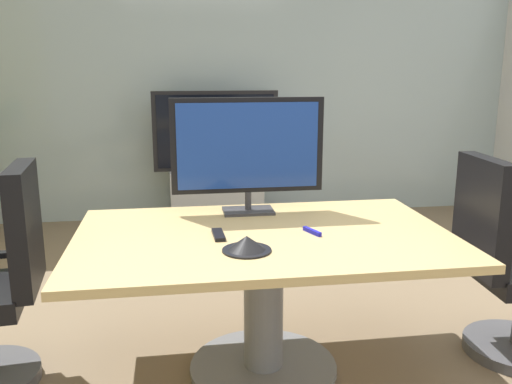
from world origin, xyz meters
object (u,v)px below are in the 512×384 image
object	(u,v)px
tv_monitor	(248,149)
wall_display_unit	(216,180)
remote_control	(218,235)
conference_phone	(247,244)
office_chair_right	(508,275)
conference_table	(263,270)

from	to	relation	value
tv_monitor	wall_display_unit	xyz separation A→B (m)	(-0.00, 2.29, -0.66)
remote_control	conference_phone	bearing A→B (deg)	-66.95
tv_monitor	remote_control	distance (m)	0.59
office_chair_right	tv_monitor	world-z (taller)	tv_monitor
conference_table	office_chair_right	world-z (taller)	office_chair_right
office_chair_right	conference_phone	world-z (taller)	office_chair_right
conference_table	tv_monitor	world-z (taller)	tv_monitor
tv_monitor	conference_table	bearing A→B (deg)	-86.90
office_chair_right	remote_control	bearing A→B (deg)	92.16
conference_table	wall_display_unit	xyz separation A→B (m)	(-0.02, 2.70, -0.10)
tv_monitor	conference_phone	size ratio (longest dim) A/B	3.82
wall_display_unit	conference_phone	xyz separation A→B (m)	(-0.09, -2.95, 0.33)
conference_phone	tv_monitor	bearing A→B (deg)	81.75
conference_table	tv_monitor	bearing A→B (deg)	93.10
tv_monitor	remote_control	world-z (taller)	tv_monitor
wall_display_unit	tv_monitor	bearing A→B (deg)	-90.00
conference_table	conference_phone	bearing A→B (deg)	-115.26
tv_monitor	remote_control	size ratio (longest dim) A/B	4.94
wall_display_unit	remote_control	distance (m)	2.75
office_chair_right	conference_phone	xyz separation A→B (m)	(-1.42, -0.21, 0.31)
office_chair_right	conference_phone	bearing A→B (deg)	101.23
conference_phone	remote_control	world-z (taller)	conference_phone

